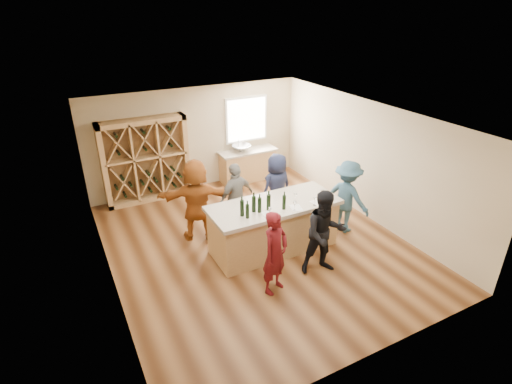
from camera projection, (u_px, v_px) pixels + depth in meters
name	position (u px, v px, depth m)	size (l,w,h in m)	color
floor	(256.00, 245.00, 8.78)	(6.00, 7.00, 0.10)	brown
ceiling	(256.00, 116.00, 7.52)	(6.00, 7.00, 0.10)	white
wall_back	(196.00, 138.00, 10.99)	(6.00, 0.10, 2.80)	tan
wall_front	(380.00, 285.00, 5.32)	(6.00, 0.10, 2.80)	tan
wall_left	(100.00, 220.00, 6.88)	(0.10, 7.00, 2.80)	tan
wall_right	(370.00, 161.00, 9.43)	(0.10, 7.00, 2.80)	tan
window_frame	(246.00, 119.00, 11.40)	(1.30, 0.06, 1.30)	white
window_pane	(247.00, 120.00, 11.37)	(1.18, 0.01, 1.18)	white
wine_rack	(146.00, 160.00, 10.27)	(2.20, 0.45, 2.20)	tan
back_counter_base	(248.00, 166.00, 11.71)	(1.60, 0.58, 0.86)	tan
back_counter_top	(248.00, 151.00, 11.51)	(1.70, 0.62, 0.06)	#B4A693
sink	(241.00, 148.00, 11.38)	(0.54, 0.54, 0.19)	silver
faucet	(239.00, 144.00, 11.49)	(0.02, 0.02, 0.30)	silver
tasting_counter_base	(274.00, 228.00, 8.39)	(2.60, 1.00, 1.00)	tan
tasting_counter_top	(274.00, 205.00, 8.16)	(2.72, 1.12, 0.08)	#B4A693
wine_bottle_a	(242.00, 208.00, 7.61)	(0.08, 0.08, 0.33)	black
wine_bottle_b	(247.00, 211.00, 7.54)	(0.07, 0.07, 0.29)	black
wine_bottle_c	(254.00, 204.00, 7.76)	(0.08, 0.08, 0.33)	black
wine_bottle_d	(260.00, 205.00, 7.74)	(0.08, 0.08, 0.31)	black
wine_bottle_e	(269.00, 202.00, 7.82)	(0.08, 0.08, 0.33)	black
wine_glass_a	(270.00, 212.00, 7.60)	(0.07, 0.07, 0.19)	white
wine_glass_b	(294.00, 206.00, 7.83)	(0.07, 0.07, 0.18)	white
wine_glass_c	(315.00, 202.00, 8.03)	(0.06, 0.06, 0.16)	white
wine_glass_d	(295.00, 198.00, 8.16)	(0.07, 0.07, 0.19)	white
wine_glass_e	(322.00, 194.00, 8.31)	(0.07, 0.07, 0.19)	white
tasting_menu_a	(269.00, 214.00, 7.72)	(0.23, 0.31, 0.00)	white
tasting_menu_b	(296.00, 208.00, 7.97)	(0.21, 0.29, 0.00)	white
tasting_menu_c	(317.00, 203.00, 8.17)	(0.20, 0.27, 0.00)	white
person_near_left	(275.00, 253.00, 7.03)	(0.58, 0.43, 1.60)	#590F14
person_near_right	(325.00, 233.00, 7.53)	(0.83, 0.46, 1.71)	black
person_server	(347.00, 197.00, 8.93)	(1.10, 0.51, 1.70)	#335972
person_far_mid	(236.00, 198.00, 8.95)	(0.96, 0.49, 1.64)	slate
person_far_right	(277.00, 187.00, 9.44)	(0.81, 0.53, 1.65)	#191E38
person_far_left	(197.00, 200.00, 8.63)	(1.72, 0.62, 1.85)	#994C19
wine_bottle_f	(284.00, 202.00, 7.86)	(0.07, 0.07, 0.30)	black
wine_glass_f	(267.00, 196.00, 8.24)	(0.07, 0.07, 0.18)	white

